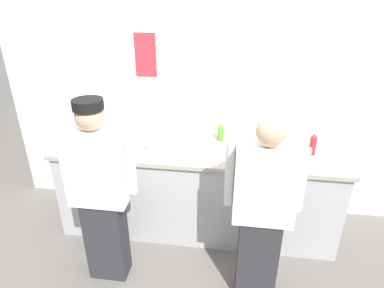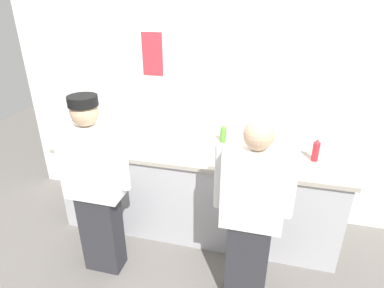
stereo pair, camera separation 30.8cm
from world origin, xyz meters
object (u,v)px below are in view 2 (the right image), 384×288
at_px(chef_center, 251,214).
at_px(squeeze_bottle_secondary, 316,150).
at_px(sheet_tray, 117,138).
at_px(ramekin_red_sauce, 273,164).
at_px(squeeze_bottle_primary, 223,134).
at_px(plate_stack_front, 158,145).
at_px(chef_near_left, 95,185).
at_px(deli_cup, 297,146).
at_px(ramekin_yellow_sauce, 152,135).
at_px(mixing_bowl_steel, 254,148).

relative_size(chef_center, squeeze_bottle_secondary, 7.47).
distance_m(sheet_tray, ramekin_red_sauce, 1.58).
distance_m(squeeze_bottle_primary, ramekin_red_sauce, 0.64).
height_order(plate_stack_front, squeeze_bottle_secondary, squeeze_bottle_secondary).
bearing_deg(plate_stack_front, chef_near_left, -115.08).
xyz_separation_m(ramekin_red_sauce, deli_cup, (0.22, 0.36, 0.03)).
height_order(squeeze_bottle_secondary, ramekin_red_sauce, squeeze_bottle_secondary).
bearing_deg(ramekin_yellow_sauce, chef_near_left, -99.88).
bearing_deg(deli_cup, sheet_tray, -174.16).
height_order(sheet_tray, ramekin_yellow_sauce, ramekin_yellow_sauce).
distance_m(mixing_bowl_steel, deli_cup, 0.42).
bearing_deg(chef_center, ramekin_red_sauce, 78.13).
relative_size(chef_near_left, mixing_bowl_steel, 4.44).
xyz_separation_m(squeeze_bottle_primary, ramekin_red_sauce, (0.50, -0.40, -0.07)).
bearing_deg(plate_stack_front, sheet_tray, 170.32).
xyz_separation_m(squeeze_bottle_secondary, ramekin_red_sauce, (-0.36, -0.21, -0.08)).
bearing_deg(chef_near_left, ramekin_red_sauce, 22.28).
height_order(mixing_bowl_steel, sheet_tray, mixing_bowl_steel).
relative_size(squeeze_bottle_secondary, deli_cup, 1.99).
xyz_separation_m(chef_center, ramekin_yellow_sauce, (-1.12, 0.91, 0.12)).
bearing_deg(ramekin_yellow_sauce, plate_stack_front, -55.22).
relative_size(ramekin_yellow_sauce, ramekin_red_sauce, 1.03).
xyz_separation_m(mixing_bowl_steel, sheet_tray, (-1.39, -0.04, -0.04)).
bearing_deg(chef_near_left, squeeze_bottle_primary, 47.16).
xyz_separation_m(chef_near_left, mixing_bowl_steel, (1.22, 0.79, 0.11)).
distance_m(squeeze_bottle_secondary, ramekin_yellow_sauce, 1.61).
relative_size(chef_center, sheet_tray, 3.13).
distance_m(chef_center, mixing_bowl_steel, 0.82).
relative_size(plate_stack_front, ramekin_red_sauce, 2.15).
xyz_separation_m(plate_stack_front, ramekin_red_sauce, (1.09, -0.10, -0.01)).
xyz_separation_m(plate_stack_front, ramekin_yellow_sauce, (-0.16, 0.23, -0.01)).
distance_m(mixing_bowl_steel, squeeze_bottle_primary, 0.37).
bearing_deg(squeeze_bottle_secondary, chef_near_left, -156.15).
xyz_separation_m(plate_stack_front, mixing_bowl_steel, (0.91, 0.12, 0.01)).
relative_size(mixing_bowl_steel, deli_cup, 3.48).
relative_size(chef_center, squeeze_bottle_primary, 8.36).
bearing_deg(mixing_bowl_steel, squeeze_bottle_secondary, -0.97).
distance_m(chef_near_left, ramekin_red_sauce, 1.52).
distance_m(squeeze_bottle_secondary, deli_cup, 0.22).
height_order(squeeze_bottle_primary, squeeze_bottle_secondary, squeeze_bottle_secondary).
bearing_deg(deli_cup, ramekin_red_sauce, -120.81).
distance_m(mixing_bowl_steel, ramekin_red_sauce, 0.28).
bearing_deg(chef_near_left, chef_center, -0.68).
xyz_separation_m(chef_near_left, chef_center, (1.28, -0.02, -0.04)).
xyz_separation_m(sheet_tray, ramekin_red_sauce, (1.57, -0.18, 0.01)).
bearing_deg(ramekin_red_sauce, chef_near_left, -157.72).
relative_size(squeeze_bottle_secondary, ramekin_red_sauce, 2.02).
distance_m(chef_near_left, deli_cup, 1.87).
relative_size(chef_near_left, chef_center, 1.04).
height_order(chef_center, sheet_tray, chef_center).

